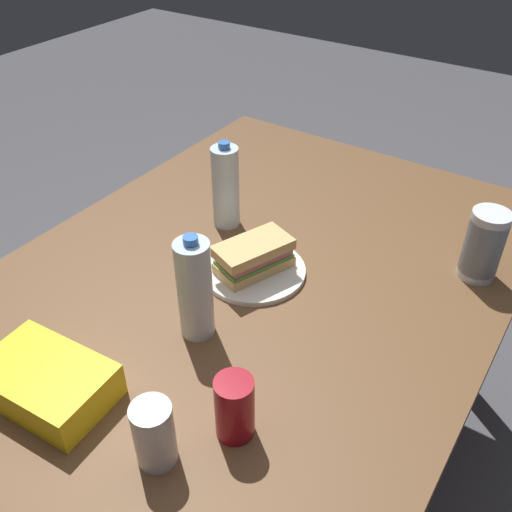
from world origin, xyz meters
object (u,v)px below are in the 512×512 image
object	(u,v)px
water_bottle_tall	(226,187)
water_bottle_spare	(195,289)
dining_table	(245,310)
soda_can_silver	(154,434)
paper_plate	(256,271)
soda_can_red	(235,407)
sandwich	(255,256)
chip_bag	(47,382)
plastic_cup_stack	(484,245)

from	to	relation	value
water_bottle_tall	water_bottle_spare	xyz separation A→B (m)	(0.35, 0.18, 0.00)
dining_table	soda_can_silver	bearing A→B (deg)	17.31
paper_plate	water_bottle_spare	bearing A→B (deg)	1.36
soda_can_red	soda_can_silver	size ratio (longest dim) A/B	1.00
sandwich	chip_bag	distance (m)	0.50
water_bottle_tall	soda_can_red	bearing A→B (deg)	37.48
dining_table	sandwich	bearing A→B (deg)	171.38
chip_bag	sandwich	bearing A→B (deg)	-106.89
chip_bag	water_bottle_tall	distance (m)	0.63
dining_table	water_bottle_spare	bearing A→B (deg)	3.26
soda_can_red	plastic_cup_stack	size ratio (longest dim) A/B	0.73
water_bottle_tall	soda_can_silver	world-z (taller)	water_bottle_tall
water_bottle_tall	plastic_cup_stack	bearing A→B (deg)	103.54
paper_plate	chip_bag	size ratio (longest dim) A/B	1.02
soda_can_silver	paper_plate	bearing A→B (deg)	-164.60
dining_table	paper_plate	size ratio (longest dim) A/B	6.44
water_bottle_spare	soda_can_silver	xyz separation A→B (m)	(0.26, 0.13, -0.05)
chip_bag	paper_plate	bearing A→B (deg)	-106.74
sandwich	soda_can_silver	bearing A→B (deg)	15.48
dining_table	water_bottle_tall	distance (m)	0.31
sandwich	soda_can_red	xyz separation A→B (m)	(0.37, 0.21, 0.01)
soda_can_silver	water_bottle_spare	bearing A→B (deg)	-154.20
chip_bag	soda_can_silver	size ratio (longest dim) A/B	1.89
dining_table	soda_can_silver	xyz separation A→B (m)	(0.44, 0.14, 0.15)
dining_table	soda_can_red	xyz separation A→B (m)	(0.33, 0.21, 0.15)
chip_bag	water_bottle_spare	world-z (taller)	water_bottle_spare
water_bottle_spare	sandwich	bearing A→B (deg)	-178.73
dining_table	soda_can_red	world-z (taller)	soda_can_red
soda_can_red	soda_can_silver	bearing A→B (deg)	-33.82
soda_can_red	chip_bag	xyz separation A→B (m)	(0.12, -0.32, -0.03)
chip_bag	water_bottle_tall	world-z (taller)	water_bottle_tall
plastic_cup_stack	soda_can_silver	distance (m)	0.81
paper_plate	sandwich	size ratio (longest dim) A/B	1.15
paper_plate	plastic_cup_stack	world-z (taller)	plastic_cup_stack
paper_plate	chip_bag	xyz separation A→B (m)	(0.49, -0.11, 0.03)
paper_plate	plastic_cup_stack	distance (m)	0.51
sandwich	soda_can_silver	xyz separation A→B (m)	(0.48, 0.13, 0.01)
sandwich	water_bottle_tall	bearing A→B (deg)	-127.10
dining_table	sandwich	xyz separation A→B (m)	(-0.04, 0.01, 0.14)
dining_table	plastic_cup_stack	world-z (taller)	plastic_cup_stack
dining_table	water_bottle_spare	distance (m)	0.26
chip_bag	plastic_cup_stack	world-z (taller)	plastic_cup_stack
paper_plate	chip_bag	bearing A→B (deg)	-12.77
chip_bag	water_bottle_spare	xyz separation A→B (m)	(-0.28, 0.12, 0.07)
soda_can_red	water_bottle_tall	world-z (taller)	water_bottle_tall
paper_plate	water_bottle_spare	distance (m)	0.24
dining_table	chip_bag	size ratio (longest dim) A/B	6.59
plastic_cup_stack	water_bottle_tall	bearing A→B (deg)	-76.46
sandwich	soda_can_red	distance (m)	0.42
dining_table	water_bottle_tall	xyz separation A→B (m)	(-0.17, -0.17, 0.19)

